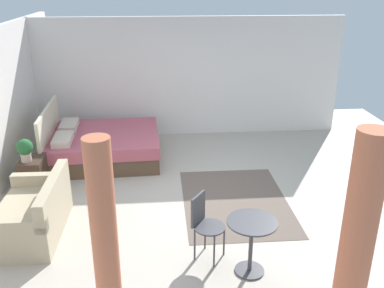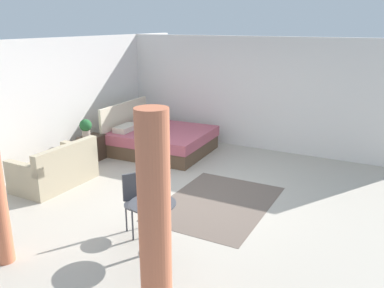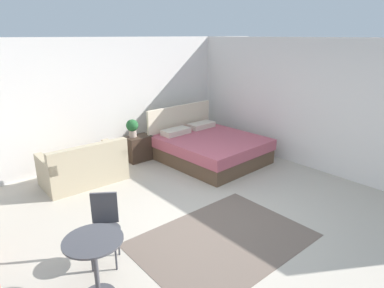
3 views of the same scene
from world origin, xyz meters
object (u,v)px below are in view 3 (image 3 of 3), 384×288
nightstand (139,148)px  potted_plant (132,127)px  couch (84,168)px  cafe_chair_near_window (104,222)px  bed (209,147)px  balcony_table (95,258)px

nightstand → potted_plant: 0.50m
couch → nightstand: size_ratio=2.67×
potted_plant → cafe_chair_near_window: (-1.99, -2.70, -0.24)m
couch → potted_plant: (1.29, 0.40, 0.48)m
potted_plant → cafe_chair_near_window: potted_plant is taller
bed → potted_plant: size_ratio=5.65×
couch → potted_plant: 1.43m
balcony_table → couch: bearing=69.4°
cafe_chair_near_window → couch: bearing=73.1°
nightstand → potted_plant: bearing=155.7°
balcony_table → potted_plant: bearing=53.9°
couch → balcony_table: size_ratio=2.05×
couch → cafe_chair_near_window: 2.41m
bed → balcony_table: 4.23m
balcony_table → nightstand: bearing=52.4°
bed → nightstand: bed is taller
couch → cafe_chair_near_window: size_ratio=1.69×
bed → couch: size_ratio=1.50×
potted_plant → couch: bearing=-162.6°
bed → cafe_chair_near_window: (-3.26, -1.66, 0.23)m
nightstand → cafe_chair_near_window: size_ratio=0.63×
bed → potted_plant: 1.71m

